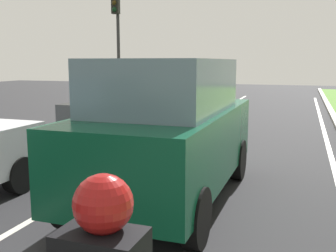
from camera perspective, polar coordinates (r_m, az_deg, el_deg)
The scene contains 6 objects.
ground_plane at distance 11.12m, azimuth 3.29°, elevation -2.47°, with size 60.00×60.00×0.00m, color #262628.
lane_line_center at distance 11.32m, azimuth -0.13°, elevation -2.23°, with size 0.12×32.00×0.01m, color silver.
lane_line_right_edge at distance 10.76m, azimuth 22.14°, elevation -3.52°, with size 0.12×32.00×0.01m, color silver.
car_suv_ahead at distance 6.36m, azimuth 0.04°, elevation -0.55°, with size 2.00×4.52×2.28m.
car_hatchback_far at distance 12.28m, azimuth -8.00°, elevation 2.74°, with size 1.78×3.73×1.78m.
traffic_light_overhead_left at distance 18.07m, azimuth -7.30°, elevation 13.56°, with size 0.32×0.50×5.35m.
Camera 1 is at (2.89, 3.50, 2.24)m, focal length 42.66 mm.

